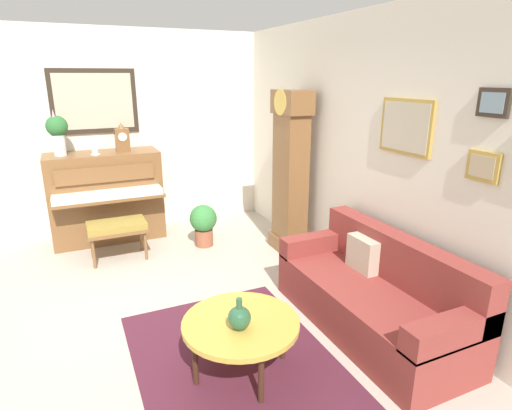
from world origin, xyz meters
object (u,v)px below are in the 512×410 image
grandfather_clock (290,178)px  potted_plant (203,222)px  flower_vase (57,131)px  green_jug (239,318)px  couch (374,296)px  teacup (95,153)px  coffee_table (241,325)px  piano (107,196)px  piano_bench (117,228)px  mantel_clock (122,138)px

grandfather_clock → potted_plant: size_ratio=3.62×
flower_vase → green_jug: bearing=17.5°
flower_vase → potted_plant: flower_vase is taller
couch → teacup: bearing=-147.3°
coffee_table → green_jug: size_ratio=3.67×
coffee_table → piano: bearing=-169.4°
couch → grandfather_clock: bearing=175.0°
piano_bench → potted_plant: (0.02, 1.09, -0.08)m
couch → mantel_clock: size_ratio=5.00×
piano → grandfather_clock: (1.37, 2.08, 0.35)m
potted_plant → teacup: bearing=-118.9°
coffee_table → teacup: teacup is taller
piano → mantel_clock: bearing=89.5°
piano_bench → coffee_table: piano_bench is taller
piano_bench → teacup: bearing=-170.3°
coffee_table → teacup: size_ratio=7.59×
mantel_clock → grandfather_clock: bearing=52.7°
piano → coffee_table: (3.29, 0.61, -0.21)m
couch → coffee_table: size_ratio=2.16×
coffee_table → mantel_clock: bearing=-174.1°
mantel_clock → green_jug: 3.49m
couch → green_jug: size_ratio=7.92×
grandfather_clock → potted_plant: (-0.59, -0.96, -0.64)m
piano_bench → potted_plant: size_ratio=1.25×
coffee_table → flower_vase: size_ratio=1.52×
piano → couch: (3.23, 1.91, -0.30)m
grandfather_clock → green_jug: (2.00, -1.51, -0.44)m
coffee_table → mantel_clock: (-3.29, -0.34, 0.97)m
piano_bench → green_jug: size_ratio=2.92×
coffee_table → potted_plant: (-2.51, 0.50, -0.08)m
grandfather_clock → flower_vase: (-1.37, -2.57, 0.56)m
grandfather_clock → teacup: 2.51m
grandfather_clock → couch: bearing=-5.0°
coffee_table → potted_plant: size_ratio=1.57×
piano_bench → teacup: (-0.64, -0.11, 0.82)m
piano → potted_plant: (0.78, 1.11, -0.29)m
coffee_table → couch: bearing=92.5°
piano_bench → grandfather_clock: grandfather_clock is taller
piano_bench → mantel_clock: bearing=161.8°
coffee_table → potted_plant: bearing=168.7°
flower_vase → green_jug: (3.37, 1.06, -1.00)m
grandfather_clock → flower_vase: grandfather_clock is taller
coffee_table → piano_bench: bearing=-166.9°
piano → mantel_clock: (0.00, 0.27, 0.77)m
teacup → potted_plant: (0.66, 1.20, -0.91)m
coffee_table → teacup: (-3.17, -0.70, 0.83)m
coffee_table → grandfather_clock: bearing=142.6°
mantel_clock → flower_vase: size_ratio=0.66×
grandfather_clock → green_jug: size_ratio=8.46×
couch → coffee_table: couch is taller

